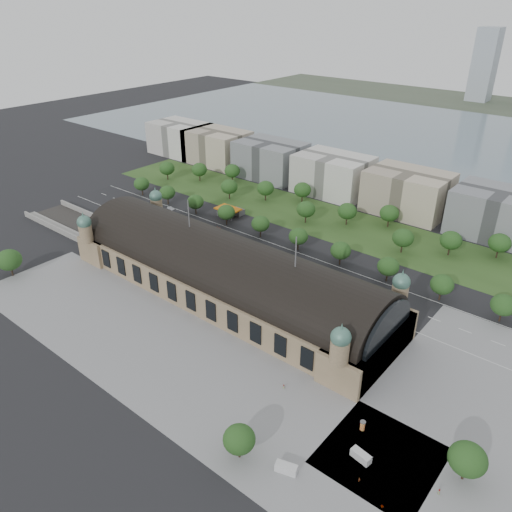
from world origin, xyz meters
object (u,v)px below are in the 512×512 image
Objects in this scene: parked_car_0 at (173,239)px; parked_car_1 at (183,238)px; bus_west at (261,261)px; traffic_car_5 at (347,279)px; traffic_car_1 at (171,208)px; van_east at (360,456)px; van_south at (285,468)px; pedestrian_5 at (439,492)px; parked_car_3 at (190,246)px; traffic_car_3 at (220,230)px; traffic_car_4 at (269,263)px; traffic_car_0 at (129,212)px; pedestrian_0 at (284,387)px; parked_car_4 at (180,237)px; bus_mid at (259,263)px; advertising_column at (363,425)px; parked_car_6 at (203,251)px; traffic_car_2 at (214,235)px; pedestrian_1 at (359,480)px; bus_east at (317,284)px; parked_car_2 at (191,241)px; petrol_station at (233,210)px; parked_car_5 at (214,253)px; pedestrian_3 at (382,507)px.

parked_car_0 is 5.45m from parked_car_1.
traffic_car_5 is at bearing -71.57° from bus_west.
van_east is at bearing -113.68° from traffic_car_1.
van_south is 3.72× the size of pedestrian_5.
parked_car_3 is at bearing 43.18° from parked_car_1.
parked_car_0 is 173.39m from pedestrian_5.
traffic_car_4 is (43.83, -12.98, -0.06)m from traffic_car_3.
traffic_car_0 reaches higher than pedestrian_0.
traffic_car_1 is at bearing -151.71° from parked_car_4.
van_east reaches higher than parked_car_0.
traffic_car_0 is 98.39m from bus_mid.
traffic_car_1 reaches higher than parked_car_1.
van_east is 1.91× the size of advertising_column.
bus_west is 115.81m from van_south.
parked_car_4 reaches higher than parked_car_6.
bus_west is at bearing 80.07° from traffic_car_2.
advertising_column is at bearing 44.37° from parked_car_1.
advertising_column is (83.09, -61.47, 0.97)m from traffic_car_4.
van_east is 3.51× the size of pedestrian_1.
parked_car_4 is at bearing 89.03° from bus_east.
bus_west reaches higher than van_east.
parked_car_4 is 155.65m from van_east.
parked_car_1 is at bearing 89.13° from bus_east.
traffic_car_3 is 0.85× the size of van_east.
bus_east reaches higher than traffic_car_4.
parked_car_0 reaches higher than parked_car_2.
parked_car_3 is at bearing -144.01° from pedestrian_5.
bus_west is at bearing -153.86° from pedestrian_5.
traffic_car_3 reaches higher than parked_car_6.
pedestrian_1 reaches higher than traffic_car_3.
parked_car_3 is at bearing 104.34° from bus_west.
bus_west reaches higher than pedestrian_5.
petrol_station is at bearing 55.28° from bus_west.
traffic_car_5 is at bearing 123.15° from advertising_column.
pedestrian_0 reaches higher than parked_car_6.
bus_west is (37.77, -7.07, 0.77)m from traffic_car_2.
traffic_car_5 is 41.18m from bus_west.
bus_mid is 1.65× the size of van_south.
bus_west is 6.41× the size of pedestrian_5.
traffic_car_5 is 0.71× the size of van_south.
traffic_car_0 is (-48.81, -36.15, -2.14)m from petrol_station.
parked_car_5 is at bearing 71.66° from parked_car_3.
van_south is (106.90, -76.82, 0.60)m from parked_car_6.
traffic_car_0 reaches higher than parked_car_1.
pedestrian_5 is at bearing -14.33° from advertising_column.
bus_mid is (52.34, 6.71, 0.73)m from parked_car_0.
parked_car_1 is 6.04m from parked_car_2.
pedestrian_3 is (140.51, -86.65, 0.09)m from traffic_car_2.
advertising_column reaches higher than traffic_car_1.
parked_car_4 is at bearing -87.32° from traffic_car_4.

